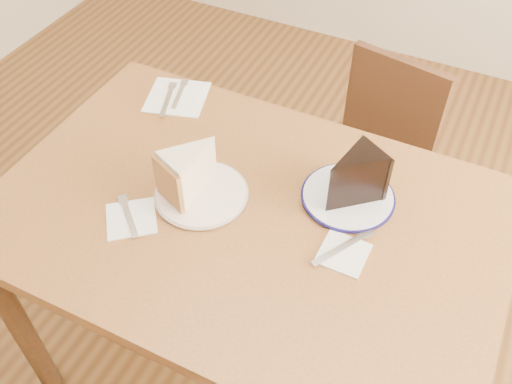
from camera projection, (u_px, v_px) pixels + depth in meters
The scene contains 14 objects.
ground at pixel (249, 361), 1.89m from camera, with size 4.00×4.00×0.00m, color #462A12.
table at pixel (246, 238), 1.41m from camera, with size 1.20×0.80×0.75m.
chair_far at pixel (368, 165), 1.90m from camera, with size 0.45×0.45×0.78m.
plate_cream at pixel (201, 194), 1.37m from camera, with size 0.22×0.22×0.01m, color white.
plate_navy at pixel (348, 197), 1.37m from camera, with size 0.22×0.22×0.01m, color white.
carrot_cake at pixel (194, 171), 1.34m from camera, with size 0.09×0.13×0.11m, color #F5E9CA, non-canonical shape.
chocolate_cake at pixel (350, 181), 1.31m from camera, with size 0.10×0.13×0.12m, color black, non-canonical shape.
napkin_cream at pixel (131, 219), 1.32m from camera, with size 0.11×0.11×0.00m, color white.
napkin_navy at pixel (343, 253), 1.25m from camera, with size 0.10×0.10×0.00m, color white.
napkin_spare at pixel (177, 97), 1.64m from camera, with size 0.17×0.17×0.00m, color white.
fork_cream at pixel (129, 216), 1.32m from camera, with size 0.01×0.14×0.00m, color white.
knife_navy at pixel (343, 247), 1.26m from camera, with size 0.02×0.17×0.00m, color white.
fork_spare at pixel (179, 94), 1.64m from camera, with size 0.01×0.14×0.00m, color silver.
knife_spare at pixel (168, 100), 1.63m from camera, with size 0.01×0.16×0.00m, color silver.
Camera 1 is at (0.41, -0.79, 1.76)m, focal length 40.00 mm.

